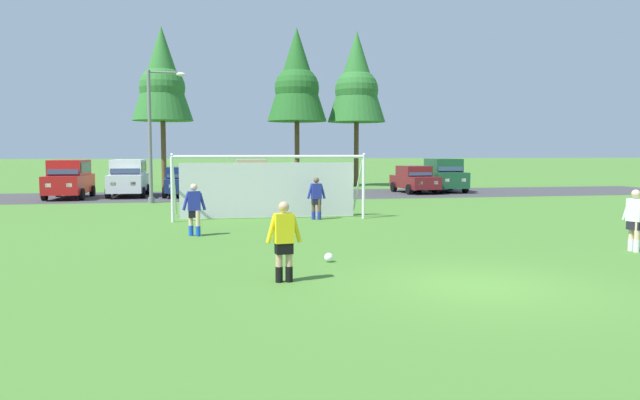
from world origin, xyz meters
TOP-DOWN VIEW (x-y plane):
  - ground_plane at (0.00, 15.00)m, footprint 400.00×400.00m
  - parking_lot_strip at (0.00, 25.42)m, footprint 52.00×8.40m
  - soccer_ball at (-2.37, 3.08)m, footprint 0.22×0.22m
  - soccer_goal at (-2.78, 12.79)m, footprint 7.47×2.13m
  - referee at (-3.71, 1.09)m, footprint 0.75×0.29m
  - player_striker_near at (5.85, 3.03)m, footprint 0.37×0.74m
  - player_midfield_center at (-5.60, 8.20)m, footprint 0.74×0.31m
  - player_defender_far at (-1.02, 11.92)m, footprint 0.74×0.27m
  - parked_car_slot_far_left at (-12.76, 24.89)m, footprint 2.21×4.64m
  - parked_car_slot_left at (-9.67, 25.71)m, footprint 2.14×4.60m
  - parked_car_slot_center_left at (-6.67, 25.26)m, footprint 2.17×4.27m
  - parked_car_slot_center at (-2.48, 25.68)m, footprint 2.23×4.65m
  - parked_car_slot_center_right at (0.88, 25.54)m, footprint 2.13×4.25m
  - parked_car_slot_right at (2.05, 26.25)m, footprint 2.28×4.32m
  - parked_car_slot_far_right at (7.85, 25.42)m, footprint 2.23×4.30m
  - parked_car_slot_end at (10.18, 26.26)m, footprint 2.41×4.74m
  - tree_left_edge at (-8.22, 34.66)m, footprint 4.39×4.39m
  - tree_mid_left at (1.44, 32.89)m, footprint 4.36×4.36m
  - tree_center_back at (6.12, 33.58)m, footprint 4.38×4.38m
  - street_lamp at (-7.79, 20.87)m, footprint 2.00×0.32m

SIDE VIEW (x-z plane):
  - ground_plane at x=0.00m, z-range 0.00..0.00m
  - parking_lot_strip at x=0.00m, z-range 0.00..0.01m
  - soccer_ball at x=-2.37m, z-range 0.00..0.22m
  - referee at x=-3.71m, z-range 0.00..1.64m
  - player_striker_near at x=5.85m, z-range 0.00..1.64m
  - player_midfield_center at x=-5.60m, z-range 0.00..1.64m
  - player_defender_far at x=-1.02m, z-range 0.00..1.64m
  - parked_car_slot_center_left at x=-6.67m, z-range 0.02..1.74m
  - parked_car_slot_center_right at x=0.88m, z-range 0.02..1.74m
  - parked_car_slot_right at x=2.05m, z-range 0.02..1.74m
  - parked_car_slot_far_right at x=7.85m, z-range 0.02..1.74m
  - parked_car_slot_far_left at x=-12.76m, z-range 0.03..2.19m
  - parked_car_slot_left at x=-9.67m, z-range 0.03..2.19m
  - parked_car_slot_center at x=-2.48m, z-range 0.03..2.19m
  - parked_car_slot_end at x=10.18m, z-range 0.03..2.19m
  - soccer_goal at x=-2.78m, z-range 0.01..2.58m
  - street_lamp at x=-7.79m, z-range 0.13..6.87m
  - tree_mid_left at x=1.44m, z-range 2.18..13.81m
  - tree_center_back at x=6.12m, z-range 2.19..13.87m
  - tree_left_edge at x=-8.22m, z-range 2.20..13.92m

